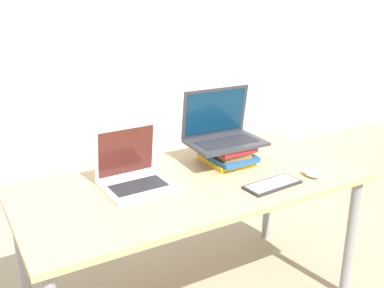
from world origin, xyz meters
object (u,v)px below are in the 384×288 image
(laptop_left, at_px, (133,174))
(wireless_keyboard, at_px, (272,185))
(laptop_on_books, at_px, (222,132))
(book_stack, at_px, (227,153))
(mouse, at_px, (311,173))

(laptop_left, height_order, wireless_keyboard, laptop_left)
(laptop_on_books, height_order, wireless_keyboard, laptop_on_books)
(laptop_left, bearing_deg, laptop_on_books, 5.48)
(book_stack, bearing_deg, mouse, -55.39)
(book_stack, height_order, mouse, book_stack)
(laptop_on_books, height_order, mouse, laptop_on_books)
(laptop_left, height_order, laptop_on_books, laptop_on_books)
(laptop_left, xyz_separation_m, book_stack, (0.53, 0.02, -0.00))
(laptop_on_books, relative_size, mouse, 3.46)
(laptop_on_books, bearing_deg, book_stack, -59.80)
(book_stack, relative_size, wireless_keyboard, 0.97)
(wireless_keyboard, bearing_deg, book_stack, 92.51)
(laptop_on_books, xyz_separation_m, mouse, (0.26, -0.38, -0.14))
(book_stack, bearing_deg, wireless_keyboard, -87.49)
(laptop_on_books, bearing_deg, laptop_left, -174.52)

